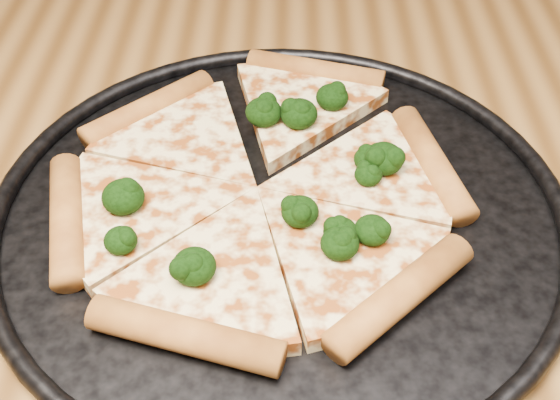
{
  "coord_description": "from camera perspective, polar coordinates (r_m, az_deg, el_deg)",
  "views": [
    {
      "loc": [
        0.08,
        -0.3,
        1.11
      ],
      "look_at": [
        0.08,
        0.07,
        0.77
      ],
      "focal_mm": 46.4,
      "sensor_mm": 36.0,
      "label": 1
    }
  ],
  "objects": [
    {
      "name": "dining_table",
      "position": [
        0.55,
        -8.45,
        -13.03
      ],
      "size": [
        1.2,
        0.9,
        0.75
      ],
      "color": "brown",
      "rests_on": "ground"
    },
    {
      "name": "pizza_pan",
      "position": [
        0.52,
        0.0,
        -0.66
      ],
      "size": [
        0.41,
        0.41,
        0.02
      ],
      "color": "black",
      "rests_on": "dining_table"
    },
    {
      "name": "pizza",
      "position": [
        0.52,
        -1.67,
        1.16
      ],
      "size": [
        0.31,
        0.34,
        0.02
      ],
      "rotation": [
        0.0,
        0.0,
        -0.29
      ],
      "color": "#FFE29C",
      "rests_on": "pizza_pan"
    },
    {
      "name": "broccoli_florets",
      "position": [
        0.51,
        0.59,
        1.91
      ],
      "size": [
        0.21,
        0.21,
        0.02
      ],
      "color": "black",
      "rests_on": "pizza"
    }
  ]
}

